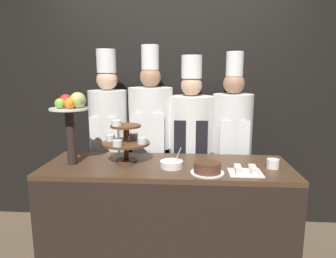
% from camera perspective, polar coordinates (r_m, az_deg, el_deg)
% --- Properties ---
extents(wall_back, '(10.00, 0.06, 2.80)m').
position_cam_1_polar(wall_back, '(3.11, 1.14, 7.45)').
color(wall_back, black).
rests_on(wall_back, ground_plane).
extents(buffet_counter, '(1.82, 0.63, 0.90)m').
position_cam_1_polar(buffet_counter, '(2.42, -0.18, -17.05)').
color(buffet_counter, black).
rests_on(buffet_counter, ground_plane).
extents(tiered_stand, '(0.36, 0.36, 0.33)m').
position_cam_1_polar(tiered_stand, '(2.29, -8.07, -2.12)').
color(tiered_stand, brown).
rests_on(tiered_stand, buffet_counter).
extents(fruit_pedestal, '(0.28, 0.28, 0.54)m').
position_cam_1_polar(fruit_pedestal, '(2.28, -17.90, 2.95)').
color(fruit_pedestal, '#2D231E').
rests_on(fruit_pedestal, buffet_counter).
extents(cake_round, '(0.23, 0.23, 0.07)m').
position_cam_1_polar(cake_round, '(2.06, 7.50, -7.42)').
color(cake_round, white).
rests_on(cake_round, buffet_counter).
extents(cup_white, '(0.09, 0.09, 0.07)m').
position_cam_1_polar(cup_white, '(2.28, 19.33, -6.25)').
color(cup_white, white).
rests_on(cup_white, buffet_counter).
extents(cake_square_tray, '(0.22, 0.19, 0.05)m').
position_cam_1_polar(cake_square_tray, '(2.12, 14.53, -7.70)').
color(cake_square_tray, white).
rests_on(cake_square_tray, buffet_counter).
extents(serving_bowl_near, '(0.17, 0.17, 0.15)m').
position_cam_1_polar(serving_bowl_near, '(2.17, 0.69, -6.71)').
color(serving_bowl_near, white).
rests_on(serving_bowl_near, buffet_counter).
extents(chef_left, '(0.36, 0.36, 1.78)m').
position_cam_1_polar(chef_left, '(2.87, -11.17, -1.41)').
color(chef_left, '#38332D').
rests_on(chef_left, ground_plane).
extents(chef_center_left, '(0.40, 0.40, 1.82)m').
position_cam_1_polar(chef_center_left, '(2.80, -3.26, -1.52)').
color(chef_center_left, '#38332D').
rests_on(chef_center_left, ground_plane).
extents(chef_center_right, '(0.41, 0.41, 1.73)m').
position_cam_1_polar(chef_center_right, '(2.78, 4.32, -2.51)').
color(chef_center_right, '#38332D').
rests_on(chef_center_right, ground_plane).
extents(chef_right, '(0.36, 0.36, 1.76)m').
position_cam_1_polar(chef_right, '(2.81, 12.01, -2.29)').
color(chef_right, black).
rests_on(chef_right, ground_plane).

